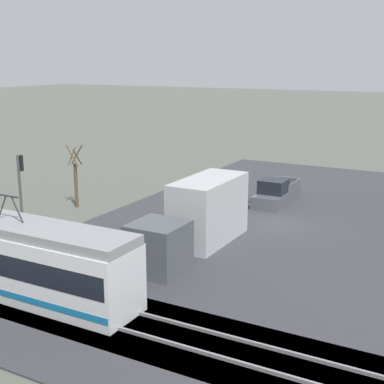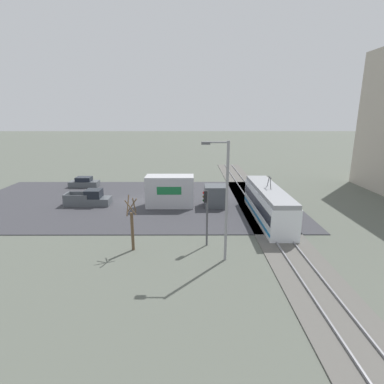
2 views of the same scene
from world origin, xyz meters
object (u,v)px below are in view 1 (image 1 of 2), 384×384
(pickup_truck, at_px, (276,194))
(box_truck, at_px, (198,218))
(light_rail_tram, at_px, (14,257))
(traffic_light_pole, at_px, (21,182))
(street_tree, at_px, (76,179))

(pickup_truck, bearing_deg, box_truck, 87.08)
(light_rail_tram, xyz_separation_m, pickup_truck, (-4.97, -20.20, -0.90))
(box_truck, height_order, traffic_light_pole, traffic_light_pole)
(traffic_light_pole, distance_m, street_tree, 6.06)
(light_rail_tram, bearing_deg, traffic_light_pole, -46.47)
(traffic_light_pole, xyz_separation_m, street_tree, (0.86, -5.91, -1.03))
(box_truck, xyz_separation_m, street_tree, (11.64, -3.50, 0.28))
(pickup_truck, distance_m, street_tree, 14.43)
(light_rail_tram, relative_size, pickup_truck, 2.33)
(light_rail_tram, relative_size, street_tree, 2.75)
(pickup_truck, relative_size, street_tree, 1.18)
(light_rail_tram, height_order, traffic_light_pole, traffic_light_pole)
(pickup_truck, distance_m, traffic_light_pole, 17.78)
(box_truck, xyz_separation_m, traffic_light_pole, (10.78, 2.41, 1.31))
(pickup_truck, bearing_deg, traffic_light_pole, 49.92)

